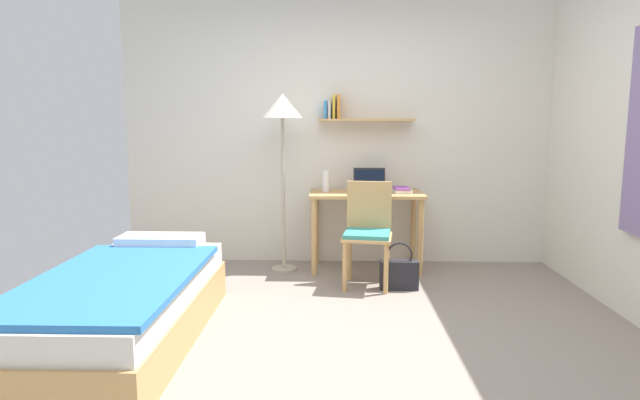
{
  "coord_description": "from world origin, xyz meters",
  "views": [
    {
      "loc": [
        -0.11,
        -3.27,
        1.41
      ],
      "look_at": [
        -0.21,
        0.51,
        0.85
      ],
      "focal_mm": 29.65,
      "sensor_mm": 36.0,
      "label": 1
    }
  ],
  "objects_px": {
    "laptop": "(370,186)",
    "water_bottle": "(326,181)",
    "handbag": "(399,273)",
    "desk": "(366,207)",
    "desk_chair": "(368,229)",
    "standing_lamp": "(283,117)",
    "book_stack": "(401,190)",
    "bed": "(124,306)"
  },
  "relations": [
    {
      "from": "desk_chair",
      "to": "laptop",
      "type": "height_order",
      "value": "laptop"
    },
    {
      "from": "desk",
      "to": "laptop",
      "type": "relative_size",
      "value": 3.44
    },
    {
      "from": "desk",
      "to": "handbag",
      "type": "bearing_deg",
      "value": -67.89
    },
    {
      "from": "water_bottle",
      "to": "handbag",
      "type": "distance_m",
      "value": 1.15
    },
    {
      "from": "laptop",
      "to": "water_bottle",
      "type": "bearing_deg",
      "value": -176.31
    },
    {
      "from": "laptop",
      "to": "book_stack",
      "type": "relative_size",
      "value": 1.33
    },
    {
      "from": "bed",
      "to": "standing_lamp",
      "type": "bearing_deg",
      "value": 63.11
    },
    {
      "from": "laptop",
      "to": "handbag",
      "type": "bearing_deg",
      "value": -71.95
    },
    {
      "from": "desk",
      "to": "laptop",
      "type": "height_order",
      "value": "laptop"
    },
    {
      "from": "bed",
      "to": "water_bottle",
      "type": "distance_m",
      "value": 2.27
    },
    {
      "from": "bed",
      "to": "book_stack",
      "type": "distance_m",
      "value": 2.7
    },
    {
      "from": "standing_lamp",
      "to": "handbag",
      "type": "bearing_deg",
      "value": -28.58
    },
    {
      "from": "desk",
      "to": "standing_lamp",
      "type": "bearing_deg",
      "value": -176.23
    },
    {
      "from": "laptop",
      "to": "water_bottle",
      "type": "xyz_separation_m",
      "value": [
        -0.42,
        -0.03,
        0.05
      ]
    },
    {
      "from": "water_bottle",
      "to": "book_stack",
      "type": "xyz_separation_m",
      "value": [
        0.72,
        -0.03,
        -0.08
      ]
    },
    {
      "from": "standing_lamp",
      "to": "desk",
      "type": "bearing_deg",
      "value": 3.77
    },
    {
      "from": "laptop",
      "to": "handbag",
      "type": "xyz_separation_m",
      "value": [
        0.22,
        -0.66,
        -0.67
      ]
    },
    {
      "from": "laptop",
      "to": "water_bottle",
      "type": "height_order",
      "value": "laptop"
    },
    {
      "from": "handbag",
      "to": "laptop",
      "type": "bearing_deg",
      "value": 108.05
    },
    {
      "from": "handbag",
      "to": "desk_chair",
      "type": "bearing_deg",
      "value": 154.23
    },
    {
      "from": "desk_chair",
      "to": "water_bottle",
      "type": "bearing_deg",
      "value": 126.13
    },
    {
      "from": "handbag",
      "to": "standing_lamp",
      "type": "bearing_deg",
      "value": 151.42
    },
    {
      "from": "desk",
      "to": "laptop",
      "type": "distance_m",
      "value": 0.21
    },
    {
      "from": "desk",
      "to": "desk_chair",
      "type": "bearing_deg",
      "value": -91.4
    },
    {
      "from": "handbag",
      "to": "bed",
      "type": "bearing_deg",
      "value": -148.97
    },
    {
      "from": "laptop",
      "to": "book_stack",
      "type": "distance_m",
      "value": 0.3
    },
    {
      "from": "water_bottle",
      "to": "laptop",
      "type": "bearing_deg",
      "value": 3.69
    },
    {
      "from": "handbag",
      "to": "desk",
      "type": "bearing_deg",
      "value": 112.11
    },
    {
      "from": "desk",
      "to": "book_stack",
      "type": "height_order",
      "value": "book_stack"
    },
    {
      "from": "desk_chair",
      "to": "handbag",
      "type": "xyz_separation_m",
      "value": [
        0.26,
        -0.13,
        -0.36
      ]
    },
    {
      "from": "desk_chair",
      "to": "standing_lamp",
      "type": "bearing_deg",
      "value": 150.51
    },
    {
      "from": "bed",
      "to": "water_bottle",
      "type": "bearing_deg",
      "value": 54.56
    },
    {
      "from": "desk_chair",
      "to": "handbag",
      "type": "distance_m",
      "value": 0.46
    },
    {
      "from": "book_stack",
      "to": "standing_lamp",
      "type": "bearing_deg",
      "value": -177.69
    },
    {
      "from": "standing_lamp",
      "to": "handbag",
      "type": "distance_m",
      "value": 1.77
    },
    {
      "from": "desk_chair",
      "to": "laptop",
      "type": "bearing_deg",
      "value": 85.11
    },
    {
      "from": "laptop",
      "to": "book_stack",
      "type": "bearing_deg",
      "value": -10.34
    },
    {
      "from": "handbag",
      "to": "book_stack",
      "type": "bearing_deg",
      "value": 82.33
    },
    {
      "from": "desk",
      "to": "water_bottle",
      "type": "bearing_deg",
      "value": 176.9
    },
    {
      "from": "desk",
      "to": "standing_lamp",
      "type": "xyz_separation_m",
      "value": [
        -0.78,
        -0.05,
        0.85
      ]
    },
    {
      "from": "desk",
      "to": "bed",
      "type": "bearing_deg",
      "value": -133.19
    },
    {
      "from": "standing_lamp",
      "to": "water_bottle",
      "type": "relative_size",
      "value": 7.88
    }
  ]
}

